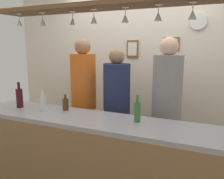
{
  "coord_description": "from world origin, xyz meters",
  "views": [
    {
      "loc": [
        1.08,
        -2.32,
        1.68
      ],
      "look_at": [
        0.0,
        0.1,
        1.18
      ],
      "focal_mm": 37.49,
      "sensor_mm": 36.0,
      "label": 1
    }
  ],
  "objects_px": {
    "bottle_beer_green_import": "(137,111)",
    "bottle_beer_brown_stubby": "(66,104)",
    "bottle_wine_dark_red": "(19,97)",
    "wall_clock": "(198,21)",
    "picture_frame_upper_small": "(171,44)",
    "bottle_soda_clear": "(43,103)",
    "person_middle_navy_shirt": "(117,101)",
    "person_left_orange_shirt": "(84,91)",
    "picture_frame_crest": "(132,49)",
    "person_right_grey_shirt": "(167,99)"
  },
  "relations": [
    {
      "from": "bottle_beer_green_import",
      "to": "bottle_beer_brown_stubby",
      "type": "height_order",
      "value": "bottle_beer_green_import"
    },
    {
      "from": "bottle_wine_dark_red",
      "to": "wall_clock",
      "type": "xyz_separation_m",
      "value": [
        1.81,
        1.38,
        0.91
      ]
    },
    {
      "from": "bottle_beer_brown_stubby",
      "to": "picture_frame_upper_small",
      "type": "xyz_separation_m",
      "value": [
        0.92,
        1.26,
        0.67
      ]
    },
    {
      "from": "bottle_soda_clear",
      "to": "bottle_beer_brown_stubby",
      "type": "bearing_deg",
      "value": 32.25
    },
    {
      "from": "bottle_wine_dark_red",
      "to": "wall_clock",
      "type": "relative_size",
      "value": 1.36
    },
    {
      "from": "person_middle_navy_shirt",
      "to": "bottle_wine_dark_red",
      "type": "bearing_deg",
      "value": -144.14
    },
    {
      "from": "person_left_orange_shirt",
      "to": "bottle_soda_clear",
      "type": "relative_size",
      "value": 7.72
    },
    {
      "from": "picture_frame_crest",
      "to": "wall_clock",
      "type": "relative_size",
      "value": 1.18
    },
    {
      "from": "bottle_beer_green_import",
      "to": "picture_frame_upper_small",
      "type": "distance_m",
      "value": 1.48
    },
    {
      "from": "person_middle_navy_shirt",
      "to": "picture_frame_crest",
      "type": "height_order",
      "value": "picture_frame_crest"
    },
    {
      "from": "person_left_orange_shirt",
      "to": "person_middle_navy_shirt",
      "type": "height_order",
      "value": "person_left_orange_shirt"
    },
    {
      "from": "picture_frame_upper_small",
      "to": "wall_clock",
      "type": "relative_size",
      "value": 1.0
    },
    {
      "from": "wall_clock",
      "to": "bottle_soda_clear",
      "type": "bearing_deg",
      "value": -136.43
    },
    {
      "from": "bottle_wine_dark_red",
      "to": "wall_clock",
      "type": "height_order",
      "value": "wall_clock"
    },
    {
      "from": "bottle_beer_brown_stubby",
      "to": "wall_clock",
      "type": "distance_m",
      "value": 2.02
    },
    {
      "from": "bottle_soda_clear",
      "to": "wall_clock",
      "type": "distance_m",
      "value": 2.22
    },
    {
      "from": "bottle_beer_green_import",
      "to": "picture_frame_upper_small",
      "type": "xyz_separation_m",
      "value": [
        0.05,
        1.33,
        0.64
      ]
    },
    {
      "from": "bottle_beer_brown_stubby",
      "to": "bottle_beer_green_import",
      "type": "bearing_deg",
      "value": -4.69
    },
    {
      "from": "picture_frame_upper_small",
      "to": "person_middle_navy_shirt",
      "type": "bearing_deg",
      "value": -126.91
    },
    {
      "from": "picture_frame_upper_small",
      "to": "picture_frame_crest",
      "type": "height_order",
      "value": "picture_frame_upper_small"
    },
    {
      "from": "person_right_grey_shirt",
      "to": "picture_frame_crest",
      "type": "distance_m",
      "value": 1.12
    },
    {
      "from": "wall_clock",
      "to": "bottle_beer_green_import",
      "type": "bearing_deg",
      "value": -106.23
    },
    {
      "from": "bottle_beer_brown_stubby",
      "to": "picture_frame_crest",
      "type": "relative_size",
      "value": 0.69
    },
    {
      "from": "wall_clock",
      "to": "picture_frame_crest",
      "type": "bearing_deg",
      "value": 179.61
    },
    {
      "from": "bottle_beer_green_import",
      "to": "bottle_soda_clear",
      "type": "bearing_deg",
      "value": -176.8
    },
    {
      "from": "person_right_grey_shirt",
      "to": "picture_frame_crest",
      "type": "bearing_deg",
      "value": 133.79
    },
    {
      "from": "bottle_beer_green_import",
      "to": "bottle_beer_brown_stubby",
      "type": "relative_size",
      "value": 1.44
    },
    {
      "from": "bottle_soda_clear",
      "to": "wall_clock",
      "type": "relative_size",
      "value": 1.05
    },
    {
      "from": "person_right_grey_shirt",
      "to": "picture_frame_upper_small",
      "type": "relative_size",
      "value": 8.09
    },
    {
      "from": "bottle_wine_dark_red",
      "to": "picture_frame_upper_small",
      "type": "relative_size",
      "value": 1.36
    },
    {
      "from": "picture_frame_upper_small",
      "to": "wall_clock",
      "type": "height_order",
      "value": "wall_clock"
    },
    {
      "from": "person_right_grey_shirt",
      "to": "bottle_soda_clear",
      "type": "xyz_separation_m",
      "value": [
        -1.23,
        -0.69,
        -0.02
      ]
    },
    {
      "from": "person_left_orange_shirt",
      "to": "picture_frame_upper_small",
      "type": "bearing_deg",
      "value": 34.7
    },
    {
      "from": "picture_frame_upper_small",
      "to": "picture_frame_crest",
      "type": "xyz_separation_m",
      "value": [
        -0.57,
        0.0,
        -0.08
      ]
    },
    {
      "from": "bottle_beer_brown_stubby",
      "to": "person_left_orange_shirt",
      "type": "bearing_deg",
      "value": 100.21
    },
    {
      "from": "person_right_grey_shirt",
      "to": "bottle_beer_brown_stubby",
      "type": "distance_m",
      "value": 1.16
    },
    {
      "from": "bottle_beer_brown_stubby",
      "to": "wall_clock",
      "type": "relative_size",
      "value": 0.82
    },
    {
      "from": "picture_frame_crest",
      "to": "wall_clock",
      "type": "xyz_separation_m",
      "value": [
        0.91,
        -0.01,
        0.36
      ]
    },
    {
      "from": "person_middle_navy_shirt",
      "to": "bottle_wine_dark_red",
      "type": "distance_m",
      "value": 1.17
    },
    {
      "from": "bottle_wine_dark_red",
      "to": "bottle_soda_clear",
      "type": "bearing_deg",
      "value": -1.32
    },
    {
      "from": "bottle_soda_clear",
      "to": "person_middle_navy_shirt",
      "type": "bearing_deg",
      "value": 49.28
    },
    {
      "from": "person_right_grey_shirt",
      "to": "bottle_beer_green_import",
      "type": "height_order",
      "value": "person_right_grey_shirt"
    },
    {
      "from": "wall_clock",
      "to": "person_middle_navy_shirt",
      "type": "bearing_deg",
      "value": -141.12
    },
    {
      "from": "person_middle_navy_shirt",
      "to": "picture_frame_upper_small",
      "type": "height_order",
      "value": "picture_frame_upper_small"
    },
    {
      "from": "bottle_wine_dark_red",
      "to": "bottle_beer_brown_stubby",
      "type": "height_order",
      "value": "bottle_wine_dark_red"
    },
    {
      "from": "bottle_beer_green_import",
      "to": "picture_frame_crest",
      "type": "relative_size",
      "value": 1.0
    },
    {
      "from": "person_left_orange_shirt",
      "to": "picture_frame_upper_small",
      "type": "distance_m",
      "value": 1.39
    },
    {
      "from": "person_middle_navy_shirt",
      "to": "bottle_soda_clear",
      "type": "height_order",
      "value": "person_middle_navy_shirt"
    },
    {
      "from": "bottle_soda_clear",
      "to": "picture_frame_crest",
      "type": "xyz_separation_m",
      "value": [
        0.55,
        1.39,
        0.57
      ]
    },
    {
      "from": "bottle_beer_green_import",
      "to": "picture_frame_crest",
      "type": "distance_m",
      "value": 1.54
    }
  ]
}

